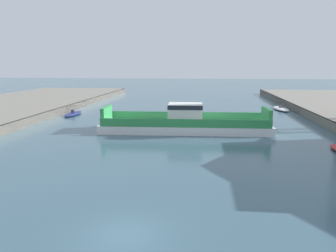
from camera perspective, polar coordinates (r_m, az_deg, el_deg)
The scene contains 4 objects.
ground_plane at distance 18.69m, azimuth -7.67°, elevation -18.57°, with size 400.00×400.00×0.00m, color #385666.
chain_ferry at distance 45.25m, azimuth 3.02°, elevation 0.57°, with size 23.43×7.64×3.82m.
moored_boat_mid_left at distance 70.19m, azimuth 19.19°, elevation 2.88°, with size 2.84×7.57×0.97m.
moored_boat_far_right at distance 62.03m, azimuth -16.31°, elevation 2.09°, with size 2.11×6.81×0.97m.
Camera 1 is at (4.12, -15.79, 9.12)m, focal length 34.75 mm.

